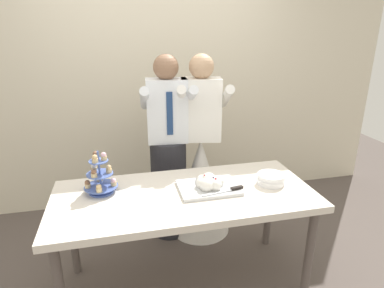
# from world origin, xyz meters

# --- Properties ---
(ground_plane) EXTENTS (8.00, 8.00, 0.00)m
(ground_plane) POSITION_xyz_m (0.00, 0.00, 0.00)
(ground_plane) COLOR #564C47
(rear_wall) EXTENTS (5.20, 0.10, 2.90)m
(rear_wall) POSITION_xyz_m (0.00, 1.46, 1.45)
(rear_wall) COLOR beige
(rear_wall) RESTS_ON ground_plane
(dessert_table) EXTENTS (1.80, 0.80, 0.78)m
(dessert_table) POSITION_xyz_m (0.00, 0.00, 0.70)
(dessert_table) COLOR silver
(dessert_table) RESTS_ON ground_plane
(cupcake_stand) EXTENTS (0.23, 0.23, 0.31)m
(cupcake_stand) POSITION_xyz_m (-0.56, 0.14, 0.89)
(cupcake_stand) COLOR #4C66B2
(cupcake_stand) RESTS_ON dessert_table
(main_cake_tray) EXTENTS (0.43, 0.31, 0.12)m
(main_cake_tray) POSITION_xyz_m (0.18, 0.01, 0.82)
(main_cake_tray) COLOR silver
(main_cake_tray) RESTS_ON dessert_table
(plate_stack) EXTENTS (0.20, 0.20, 0.08)m
(plate_stack) POSITION_xyz_m (0.64, -0.01, 0.81)
(plate_stack) COLOR white
(plate_stack) RESTS_ON dessert_table
(person_groom) EXTENTS (0.50, 0.52, 1.66)m
(person_groom) POSITION_xyz_m (-0.00, 0.71, 0.75)
(person_groom) COLOR #232328
(person_groom) RESTS_ON ground_plane
(person_bride) EXTENTS (0.58, 0.57, 1.66)m
(person_bride) POSITION_xyz_m (0.29, 0.68, 0.58)
(person_bride) COLOR white
(person_bride) RESTS_ON ground_plane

